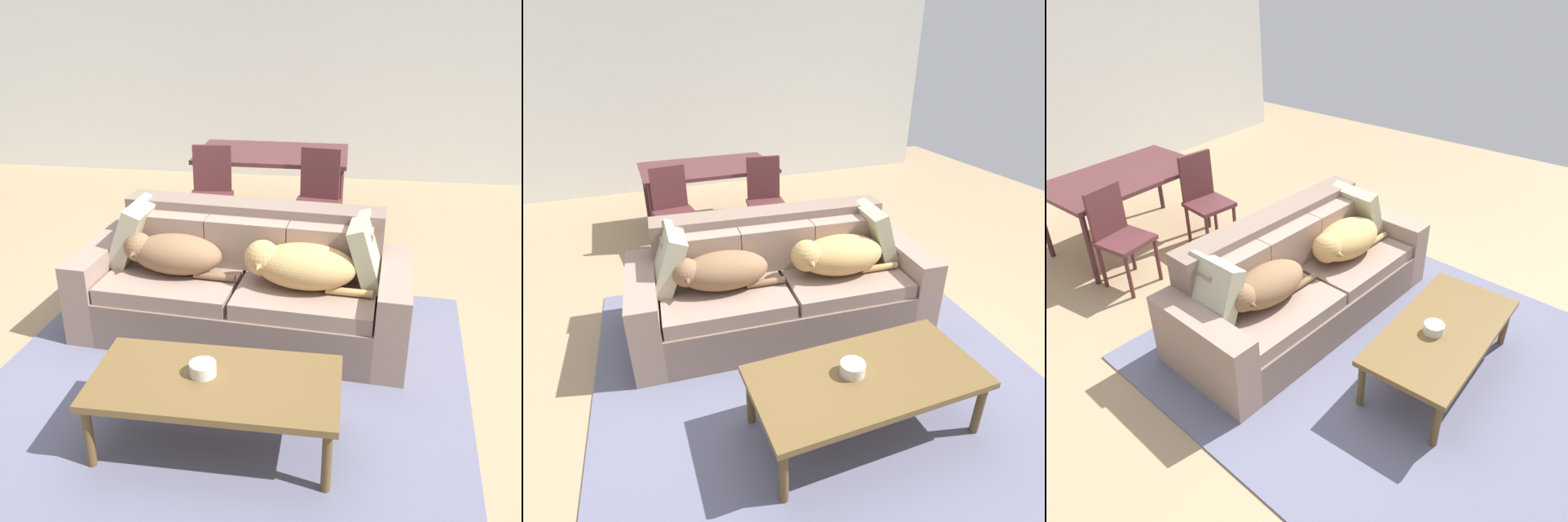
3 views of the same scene
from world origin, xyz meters
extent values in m
plane|color=tan|center=(0.00, 0.00, 0.00)|extent=(10.00, 10.00, 0.00)
cube|color=silver|center=(0.00, 4.00, 1.35)|extent=(8.00, 0.12, 2.70)
cube|color=slate|center=(0.11, -0.72, 0.01)|extent=(3.16, 3.34, 0.01)
cube|color=#786256|center=(0.11, 0.03, 0.17)|extent=(1.92, 1.06, 0.34)
cube|color=gray|center=(-0.35, 0.07, 0.39)|extent=(0.97, 0.95, 0.11)
cube|color=gray|center=(0.57, 0.00, 0.39)|extent=(0.97, 0.95, 0.11)
cube|color=#786256|center=(0.13, 0.37, 0.65)|extent=(1.87, 0.38, 0.41)
cube|color=gray|center=(-0.45, 0.23, 0.62)|extent=(0.58, 0.20, 0.34)
cube|color=gray|center=(0.12, 0.18, 0.62)|extent=(0.58, 0.20, 0.34)
cube|color=gray|center=(0.69, 0.14, 0.62)|extent=(0.58, 0.20, 0.34)
cube|color=gray|center=(-0.92, 0.11, 0.29)|extent=(0.27, 0.93, 0.59)
cube|color=gray|center=(1.14, -0.04, 0.29)|extent=(0.27, 0.93, 0.59)
ellipsoid|color=brown|center=(-0.34, 0.02, 0.58)|extent=(0.66, 0.40, 0.27)
sphere|color=brown|center=(-0.61, 0.02, 0.62)|extent=(0.20, 0.20, 0.20)
cone|color=brown|center=(-0.62, -0.08, 0.61)|extent=(0.10, 0.12, 0.09)
cylinder|color=brown|center=(-0.06, -0.08, 0.48)|extent=(0.29, 0.07, 0.05)
ellipsoid|color=tan|center=(0.55, -0.07, 0.59)|extent=(0.69, 0.45, 0.29)
sphere|color=tan|center=(0.26, -0.07, 0.63)|extent=(0.24, 0.24, 0.24)
cone|color=olive|center=(0.26, -0.18, 0.62)|extent=(0.12, 0.14, 0.11)
cylinder|color=tan|center=(0.84, -0.18, 0.48)|extent=(0.30, 0.07, 0.05)
cube|color=#B0AB8D|center=(-0.71, 0.21, 0.65)|extent=(0.31, 0.46, 0.46)
cube|color=#B0AE8B|center=(0.94, 0.09, 0.65)|extent=(0.29, 0.47, 0.46)
cube|color=brown|center=(0.17, -1.13, 0.39)|extent=(1.29, 0.64, 0.04)
cylinder|color=brown|center=(-0.43, -1.40, 0.18)|extent=(0.05, 0.05, 0.37)
cylinder|color=brown|center=(0.77, -1.40, 0.18)|extent=(0.05, 0.05, 0.37)
cylinder|color=brown|center=(-0.43, -0.86, 0.18)|extent=(0.05, 0.05, 0.37)
cylinder|color=brown|center=(0.77, -0.86, 0.18)|extent=(0.05, 0.05, 0.37)
cylinder|color=silver|center=(0.10, -1.09, 0.44)|extent=(0.14, 0.14, 0.07)
cube|color=#53292C|center=(0.03, 2.25, 0.73)|extent=(1.49, 0.89, 0.04)
cylinder|color=#472325|center=(-0.66, 1.85, 0.35)|extent=(0.05, 0.05, 0.71)
cylinder|color=#472325|center=(0.72, 1.85, 0.35)|extent=(0.05, 0.05, 0.71)
cylinder|color=#472325|center=(-0.66, 2.64, 0.35)|extent=(0.05, 0.05, 0.71)
cylinder|color=#472325|center=(0.72, 2.64, 0.35)|extent=(0.05, 0.05, 0.71)
cube|color=#53292C|center=(-0.46, 1.59, 0.45)|extent=(0.45, 0.45, 0.04)
cube|color=#53292C|center=(-0.48, 1.77, 0.69)|extent=(0.36, 0.08, 0.44)
cylinder|color=#4B2527|center=(-0.61, 1.40, 0.22)|extent=(0.04, 0.04, 0.43)
cylinder|color=#4B2527|center=(-0.27, 1.44, 0.22)|extent=(0.04, 0.04, 0.43)
cylinder|color=#4B2527|center=(-0.65, 1.74, 0.22)|extent=(0.04, 0.04, 0.43)
cylinder|color=#4B2527|center=(-0.31, 1.78, 0.22)|extent=(0.04, 0.04, 0.43)
cube|color=#53292C|center=(0.51, 1.56, 0.44)|extent=(0.45, 0.45, 0.04)
cube|color=#53292C|center=(0.54, 1.74, 0.69)|extent=(0.36, 0.08, 0.47)
cylinder|color=#4B2527|center=(0.32, 1.42, 0.21)|extent=(0.04, 0.04, 0.42)
cylinder|color=#4B2527|center=(0.66, 1.37, 0.21)|extent=(0.04, 0.04, 0.42)
cylinder|color=#4B2527|center=(0.37, 1.75, 0.21)|extent=(0.04, 0.04, 0.42)
cylinder|color=#4B2527|center=(0.70, 1.71, 0.21)|extent=(0.04, 0.04, 0.42)
camera|label=1|loc=(0.78, -3.67, 2.26)|focal=41.96mm
camera|label=2|loc=(-0.93, -2.72, 2.09)|focal=30.26mm
camera|label=3|loc=(-2.58, -2.06, 2.69)|focal=35.18mm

